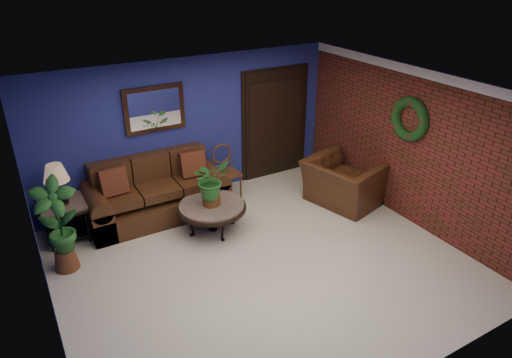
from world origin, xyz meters
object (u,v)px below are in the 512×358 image
table_lamp (57,180)px  armchair (343,182)px  sofa (156,196)px  side_chair (225,167)px  end_table (64,212)px  coffee_table (212,207)px

table_lamp → armchair: table_lamp is taller
sofa → table_lamp: size_ratio=3.71×
armchair → sofa: bearing=52.3°
table_lamp → armchair: size_ratio=0.50×
side_chair → armchair: side_chair is taller
sofa → table_lamp: bearing=-178.6°
end_table → table_lamp: (-0.00, 0.00, 0.55)m
table_lamp → side_chair: size_ratio=0.63×
end_table → side_chair: (2.78, 0.07, 0.07)m
sofa → table_lamp: table_lamp is taller
table_lamp → side_chair: (2.78, 0.07, -0.47)m
end_table → armchair: armchair is taller
table_lamp → side_chair: 2.82m
table_lamp → end_table: bearing=-45.0°
coffee_table → end_table: (-2.06, 0.90, 0.07)m
sofa → side_chair: bearing=1.5°
coffee_table → armchair: 2.41m
coffee_table → end_table: end_table is taller
sofa → coffee_table: (0.61, -0.94, 0.07)m
sofa → coffee_table: size_ratio=2.10×
table_lamp → armchair: bearing=-15.5°
end_table → armchair: bearing=-15.5°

